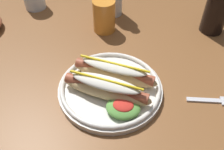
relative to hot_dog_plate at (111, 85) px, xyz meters
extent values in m
cube|color=brown|center=(-0.05, 0.10, -0.04)|extent=(1.44, 0.90, 0.04)
cylinder|color=silver|center=(0.00, 0.00, -0.02)|extent=(0.27, 0.27, 0.02)
torus|color=silver|center=(0.00, 0.00, -0.01)|extent=(0.26, 0.26, 0.01)
ellipsoid|color=tan|center=(-0.01, -0.03, 0.01)|extent=(0.23, 0.09, 0.04)
cylinder|color=#9E4C33|center=(-0.01, -0.03, 0.02)|extent=(0.21, 0.07, 0.03)
ellipsoid|color=silver|center=(-0.01, -0.03, 0.04)|extent=(0.18, 0.08, 0.02)
cylinder|color=yellow|center=(-0.01, -0.03, 0.05)|extent=(0.18, 0.04, 0.01)
ellipsoid|color=tan|center=(0.00, 0.03, 0.01)|extent=(0.23, 0.09, 0.04)
cylinder|color=#9E4C33|center=(0.00, 0.03, 0.02)|extent=(0.21, 0.07, 0.03)
ellipsoid|color=silver|center=(0.00, 0.03, 0.04)|extent=(0.18, 0.08, 0.02)
cylinder|color=yellow|center=(0.00, 0.03, 0.05)|extent=(0.18, 0.04, 0.01)
ellipsoid|color=#5B9942|center=(0.04, -0.07, 0.00)|extent=(0.08, 0.07, 0.02)
ellipsoid|color=red|center=(0.04, -0.07, 0.01)|extent=(0.05, 0.04, 0.01)
cube|color=silver|center=(0.24, 0.01, -0.02)|extent=(0.09, 0.02, 0.00)
cylinder|color=black|center=(0.29, 0.32, 0.04)|extent=(0.08, 0.08, 0.14)
cylinder|color=orange|center=(-0.06, 0.27, 0.03)|extent=(0.07, 0.07, 0.11)
camera|label=1|loc=(0.07, -0.42, 0.47)|focal=40.28mm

